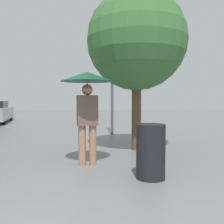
# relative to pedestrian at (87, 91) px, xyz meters

# --- Properties ---
(pedestrian) EXTENTS (1.10, 1.10, 1.92)m
(pedestrian) POSITION_rel_pedestrian_xyz_m (0.00, 0.00, 0.00)
(pedestrian) COLOR #9E7051
(pedestrian) RESTS_ON ground_plane
(tree) EXTENTS (2.66, 2.66, 4.26)m
(tree) POSITION_rel_pedestrian_xyz_m (1.54, 1.24, 1.39)
(tree) COLOR brown
(tree) RESTS_ON ground_plane
(street_lamp) EXTENTS (0.32, 0.32, 4.00)m
(street_lamp) POSITION_rel_pedestrian_xyz_m (1.67, 4.26, 1.23)
(street_lamp) COLOR #515456
(street_lamp) RESTS_ON ground_plane
(trash_bin) EXTENTS (0.50, 0.50, 0.94)m
(trash_bin) POSITION_rel_pedestrian_xyz_m (0.91, -1.16, -1.06)
(trash_bin) COLOR black
(trash_bin) RESTS_ON ground_plane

